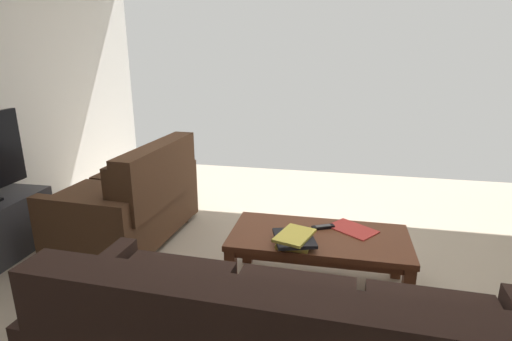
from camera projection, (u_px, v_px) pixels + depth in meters
name	position (u px, v px, depth m)	size (l,w,h in m)	color
ground_plane	(306.00, 284.00, 2.89)	(5.67, 5.61, 0.01)	tan
loveseat_near	(133.00, 201.00, 3.45)	(0.86, 1.32, 0.88)	black
coffee_table	(319.00, 243.00, 2.76)	(1.20, 0.59, 0.40)	brown
book_stack	(294.00, 239.00, 2.60)	(0.32, 0.34, 0.07)	#E0CC4C
tv_remote	(323.00, 227.00, 2.84)	(0.16, 0.11, 0.02)	black
loose_magazine	(352.00, 229.00, 2.82)	(0.20, 0.31, 0.01)	#C63833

